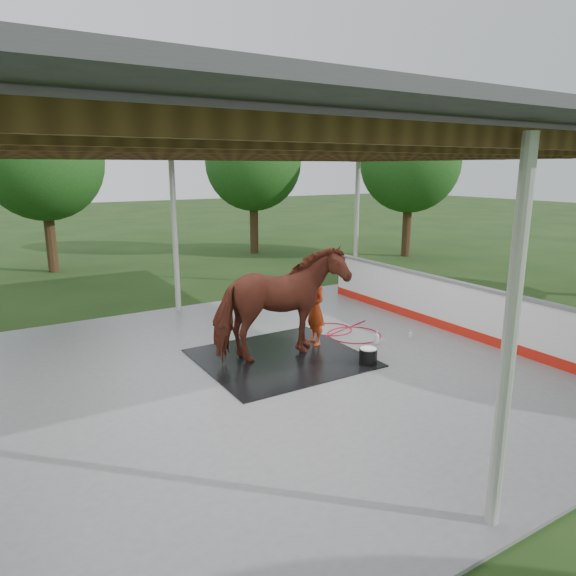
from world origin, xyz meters
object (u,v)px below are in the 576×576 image
dasher_board (449,306)px  handler (315,308)px  horse (280,304)px  wash_bucket (368,356)px

dasher_board → handler: bearing=166.3°
dasher_board → horse: size_ratio=3.22×
dasher_board → wash_bucket: dasher_board is taller
horse → wash_bucket: bearing=-129.5°
dasher_board → handler: size_ratio=5.27×
handler → wash_bucket: (0.21, -1.43, -0.60)m
dasher_board → horse: bearing=174.3°
horse → handler: horse is taller
dasher_board → wash_bucket: (-2.87, -0.68, -0.38)m
dasher_board → horse: horse is taller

